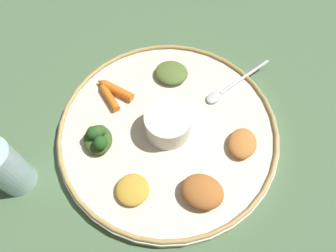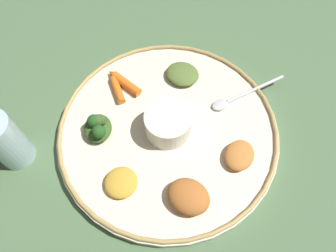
{
  "view_description": "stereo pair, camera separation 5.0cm",
  "coord_description": "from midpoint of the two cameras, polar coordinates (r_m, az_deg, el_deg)",
  "views": [
    {
      "loc": [
        0.28,
        0.02,
        0.56
      ],
      "look_at": [
        0.0,
        0.0,
        0.04
      ],
      "focal_mm": 34.59,
      "sensor_mm": 36.0,
      "label": 1
    },
    {
      "loc": [
        0.27,
        0.07,
        0.56
      ],
      "look_at": [
        0.0,
        0.0,
        0.04
      ],
      "focal_mm": 34.59,
      "sensor_mm": 36.0,
      "label": 2
    }
  ],
  "objects": [
    {
      "name": "ground_plane",
      "position": [
        0.63,
        -2.29,
        -1.72
      ],
      "size": [
        2.4,
        2.4,
        0.0
      ],
      "primitive_type": "plane",
      "color": "#4C6B47"
    },
    {
      "name": "platter",
      "position": [
        0.62,
        -2.32,
        -1.29
      ],
      "size": [
        0.42,
        0.42,
        0.02
      ],
      "primitive_type": "cylinder",
      "color": "beige",
      "rests_on": "ground_plane"
    },
    {
      "name": "platter_rim",
      "position": [
        0.6,
        -2.36,
        -0.72
      ],
      "size": [
        0.41,
        0.41,
        0.01
      ],
      "primitive_type": "torus",
      "color": "tan",
      "rests_on": "platter"
    },
    {
      "name": "center_bowl",
      "position": [
        0.58,
        -2.45,
        0.35
      ],
      "size": [
        0.09,
        0.09,
        0.05
      ],
      "color": "silver",
      "rests_on": "platter"
    },
    {
      "name": "spoon",
      "position": [
        0.66,
        8.52,
        6.57
      ],
      "size": [
        0.12,
        0.14,
        0.01
      ],
      "color": "silver",
      "rests_on": "platter"
    },
    {
      "name": "greens_pile",
      "position": [
        0.6,
        -14.62,
        -2.24
      ],
      "size": [
        0.07,
        0.07,
        0.04
      ],
      "color": "#385623",
      "rests_on": "platter"
    },
    {
      "name": "carrot_near_spoon",
      "position": [
        0.66,
        -11.51,
        6.18
      ],
      "size": [
        0.05,
        0.08,
        0.02
      ],
      "color": "orange",
      "rests_on": "platter"
    },
    {
      "name": "carrot_outer",
      "position": [
        0.65,
        -12.64,
        5.05
      ],
      "size": [
        0.07,
        0.05,
        0.02
      ],
      "color": "orange",
      "rests_on": "platter"
    },
    {
      "name": "mound_collards",
      "position": [
        0.67,
        -1.97,
        9.24
      ],
      "size": [
        0.07,
        0.08,
        0.02
      ],
      "primitive_type": "ellipsoid",
      "rotation": [
        0.0,
        0.0,
        4.54
      ],
      "color": "#567033",
      "rests_on": "platter"
    },
    {
      "name": "mound_lentil_yellow",
      "position": [
        0.56,
        -8.87,
        -11.24
      ],
      "size": [
        0.06,
        0.06,
        0.02
      ],
      "primitive_type": "ellipsoid",
      "rotation": [
        0.0,
        0.0,
        4.83
      ],
      "color": "gold",
      "rests_on": "platter"
    },
    {
      "name": "mound_chickpea",
      "position": [
        0.55,
        3.43,
        -11.7
      ],
      "size": [
        0.08,
        0.09,
        0.03
      ],
      "primitive_type": "ellipsoid",
      "rotation": [
        0.0,
        0.0,
        1.25
      ],
      "color": "#B2662D",
      "rests_on": "platter"
    },
    {
      "name": "mound_squash",
      "position": [
        0.59,
        10.66,
        -3.21
      ],
      "size": [
        0.07,
        0.06,
        0.02
      ],
      "primitive_type": "ellipsoid",
      "rotation": [
        0.0,
        0.0,
        2.88
      ],
      "color": "#C67A38",
      "rests_on": "platter"
    },
    {
      "name": "drinking_glass",
      "position": [
        0.62,
        -28.59,
        -7.01
      ],
      "size": [
        0.06,
        0.06,
        0.12
      ],
      "color": "silver",
      "rests_on": "ground_plane"
    }
  ]
}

